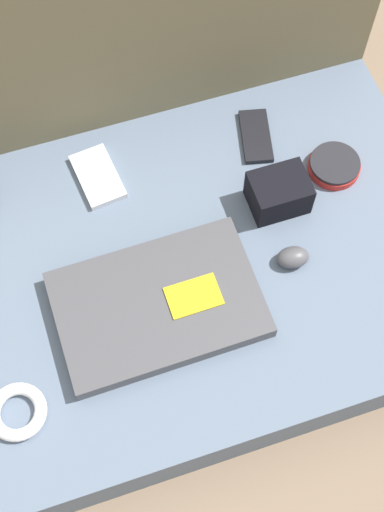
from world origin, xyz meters
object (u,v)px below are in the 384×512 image
object	(u,v)px
laptop	(158,305)
phone_black	(256,136)
computer_mouse	(293,257)
speaker_puck	(334,166)
phone_silver	(98,177)
camera_pouch	(279,193)

from	to	relation	value
laptop	phone_black	world-z (taller)	laptop
computer_mouse	speaker_puck	size ratio (longest dim) A/B	0.63
speaker_puck	phone_silver	xyz separation A→B (m)	(-0.43, 0.12, -0.00)
computer_mouse	phone_black	xyz separation A→B (m)	(0.03, 0.27, -0.01)
computer_mouse	phone_silver	world-z (taller)	computer_mouse
phone_black	speaker_puck	bearing A→B (deg)	-31.13
computer_mouse	phone_silver	bearing A→B (deg)	143.31
speaker_puck	phone_silver	world-z (taller)	speaker_puck
camera_pouch	laptop	bearing A→B (deg)	-153.79
speaker_puck	computer_mouse	bearing A→B (deg)	-133.22
computer_mouse	phone_black	bearing A→B (deg)	90.79
laptop	phone_silver	bearing A→B (deg)	95.77
laptop	speaker_puck	bearing A→B (deg)	22.22
speaker_puck	phone_silver	distance (m)	0.44
laptop	computer_mouse	xyz separation A→B (m)	(0.25, 0.01, 0.00)
laptop	phone_black	xyz separation A→B (m)	(0.28, 0.28, -0.01)
speaker_puck	camera_pouch	size ratio (longest dim) A/B	0.95
phone_silver	phone_black	size ratio (longest dim) A/B	1.02
speaker_puck	phone_black	xyz separation A→B (m)	(-0.11, 0.11, -0.01)
speaker_puck	phone_black	size ratio (longest dim) A/B	0.77
computer_mouse	phone_black	world-z (taller)	computer_mouse
speaker_puck	phone_black	distance (m)	0.16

